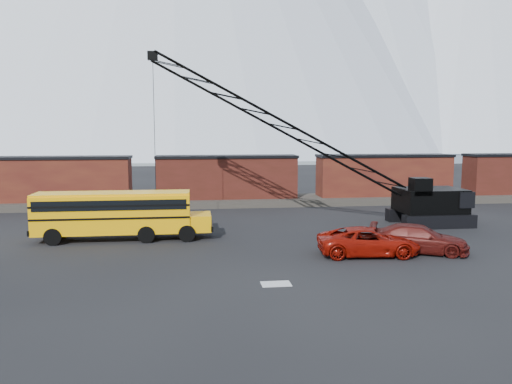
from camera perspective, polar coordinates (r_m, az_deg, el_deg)
ground at (r=27.66m, az=-0.12°, el=-8.07°), size 160.00×160.00×0.00m
gravel_berm at (r=49.11m, az=-3.32°, el=-1.07°), size 120.00×5.00×0.70m
boxcar_west_near at (r=50.34m, az=-21.83°, el=1.40°), size 13.70×3.10×4.17m
boxcar_mid at (r=48.83m, az=-3.34°, el=1.73°), size 13.70×3.10×4.17m
boxcar_east_near at (r=52.41m, az=14.41°, el=1.88°), size 13.70×3.10×4.17m
snow_patch at (r=23.93m, az=2.30°, el=-10.45°), size 1.40×0.90×0.02m
school_bus at (r=34.21m, az=-15.40°, el=-2.35°), size 11.65×2.65×3.19m
red_pickup at (r=29.81m, az=12.72°, el=-5.54°), size 6.07×3.21×1.63m
maroon_suv at (r=31.30m, az=18.10°, el=-5.10°), size 6.11×4.40×1.64m
crawler_crane at (r=37.44m, az=6.22°, el=5.86°), size 24.11×4.20×12.95m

